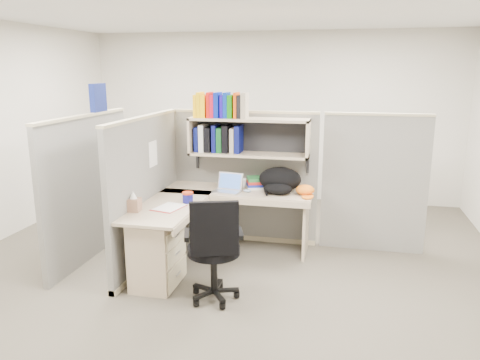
% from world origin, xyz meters
% --- Properties ---
extents(ground, '(6.00, 6.00, 0.00)m').
position_xyz_m(ground, '(0.00, 0.00, 0.00)').
color(ground, '#38332B').
rests_on(ground, ground).
extents(room_shell, '(6.00, 6.00, 6.00)m').
position_xyz_m(room_shell, '(0.00, 0.00, 1.62)').
color(room_shell, beige).
rests_on(room_shell, ground).
extents(cubicle, '(3.79, 1.84, 1.95)m').
position_xyz_m(cubicle, '(-0.37, 0.45, 0.91)').
color(cubicle, '#5F5F5A').
rests_on(cubicle, ground).
extents(desk, '(1.74, 1.75, 0.73)m').
position_xyz_m(desk, '(-0.41, -0.29, 0.44)').
color(desk, tan).
rests_on(desk, ground).
extents(laptop, '(0.35, 0.35, 0.22)m').
position_xyz_m(laptop, '(-0.11, 0.45, 0.84)').
color(laptop, '#B2B2B7').
rests_on(laptop, desk).
extents(backpack, '(0.51, 0.40, 0.29)m').
position_xyz_m(backpack, '(0.49, 0.55, 0.87)').
color(backpack, black).
rests_on(backpack, desk).
extents(orange_cap, '(0.28, 0.30, 0.11)m').
position_xyz_m(orange_cap, '(0.78, 0.52, 0.79)').
color(orange_cap, orange).
rests_on(orange_cap, desk).
extents(snack_canister, '(0.12, 0.12, 0.12)m').
position_xyz_m(snack_canister, '(-0.40, -0.06, 0.79)').
color(snack_canister, navy).
rests_on(snack_canister, desk).
extents(tissue_box, '(0.14, 0.14, 0.20)m').
position_xyz_m(tissue_box, '(-0.83, -0.47, 0.83)').
color(tissue_box, '#966E55').
rests_on(tissue_box, desk).
extents(mouse, '(0.10, 0.07, 0.03)m').
position_xyz_m(mouse, '(0.13, 0.50, 0.75)').
color(mouse, '#819AB7').
rests_on(mouse, desk).
extents(paper_cup, '(0.08, 0.08, 0.10)m').
position_xyz_m(paper_cup, '(0.03, 0.74, 0.78)').
color(paper_cup, white).
rests_on(paper_cup, desk).
extents(book_stack, '(0.26, 0.30, 0.12)m').
position_xyz_m(book_stack, '(0.16, 0.73, 0.79)').
color(book_stack, gray).
rests_on(book_stack, desk).
extents(loose_paper, '(0.30, 0.36, 0.00)m').
position_xyz_m(loose_paper, '(-0.53, -0.27, 0.73)').
color(loose_paper, white).
rests_on(loose_paper, desk).
extents(task_chair, '(0.59, 0.54, 1.02)m').
position_xyz_m(task_chair, '(0.08, -0.77, 0.36)').
color(task_chair, black).
rests_on(task_chair, ground).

